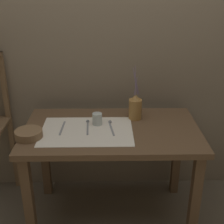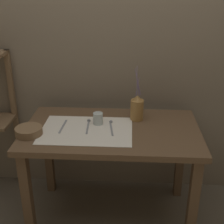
{
  "view_description": "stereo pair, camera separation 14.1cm",
  "coord_description": "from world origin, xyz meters",
  "views": [
    {
      "loc": [
        -0.03,
        -1.87,
        1.68
      ],
      "look_at": [
        0.0,
        0.0,
        0.86
      ],
      "focal_mm": 50.0,
      "sensor_mm": 36.0,
      "label": 1
    },
    {
      "loc": [
        0.11,
        -1.87,
        1.68
      ],
      "look_at": [
        0.0,
        0.0,
        0.86
      ],
      "focal_mm": 50.0,
      "sensor_mm": 36.0,
      "label": 2
    }
  ],
  "objects": [
    {
      "name": "stone_wall_back",
      "position": [
        0.0,
        0.45,
        1.2
      ],
      "size": [
        7.0,
        0.06,
        2.4
      ],
      "color": "#7A6B56",
      "rests_on": "ground_plane"
    },
    {
      "name": "fork_inner",
      "position": [
        -0.33,
        -0.0,
        0.75
      ],
      "size": [
        0.02,
        0.2,
        0.0
      ],
      "color": "gray",
      "rests_on": "wooden_table"
    },
    {
      "name": "pitcher_with_flowers",
      "position": [
        0.17,
        0.15,
        0.83
      ],
      "size": [
        0.09,
        0.09,
        0.39
      ],
      "color": "olive",
      "rests_on": "wooden_table"
    },
    {
      "name": "spoon_inner",
      "position": [
        -0.0,
        0.04,
        0.75
      ],
      "size": [
        0.05,
        0.21,
        0.02
      ],
      "color": "gray",
      "rests_on": "wooden_table"
    },
    {
      "name": "wooden_table",
      "position": [
        0.0,
        0.0,
        0.63
      ],
      "size": [
        1.18,
        0.68,
        0.74
      ],
      "color": "brown",
      "rests_on": "ground_plane"
    },
    {
      "name": "glass_tumbler_near",
      "position": [
        -0.1,
        0.06,
        0.78
      ],
      "size": [
        0.07,
        0.07,
        0.08
      ],
      "color": "#B7C1BC",
      "rests_on": "wooden_table"
    },
    {
      "name": "ground_plane",
      "position": [
        0.0,
        0.0,
        0.0
      ],
      "size": [
        12.0,
        12.0,
        0.0
      ],
      "primitive_type": "plane",
      "color": "brown"
    },
    {
      "name": "wooden_bowl",
      "position": [
        -0.53,
        -0.12,
        0.77
      ],
      "size": [
        0.17,
        0.17,
        0.05
      ],
      "color": "brown",
      "rests_on": "wooden_table"
    },
    {
      "name": "linen_cloth",
      "position": [
        -0.16,
        -0.04,
        0.74
      ],
      "size": [
        0.6,
        0.43,
        0.0
      ],
      "color": "silver",
      "rests_on": "wooden_table"
    },
    {
      "name": "spoon_outer",
      "position": [
        -0.16,
        0.05,
        0.75
      ],
      "size": [
        0.03,
        0.21,
        0.02
      ],
      "color": "gray",
      "rests_on": "wooden_table"
    }
  ]
}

